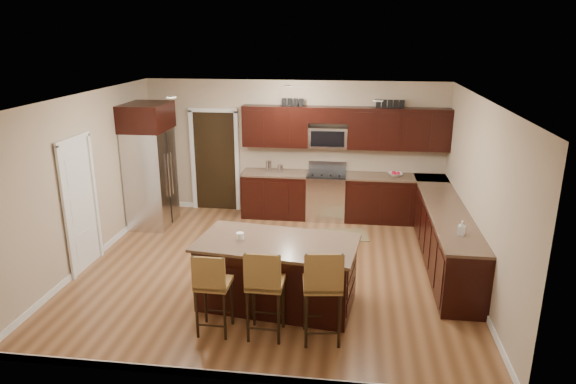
# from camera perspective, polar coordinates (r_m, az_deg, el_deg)

# --- Properties ---
(floor) EXTENTS (6.00, 6.00, 0.00)m
(floor) POSITION_cam_1_polar(r_m,az_deg,el_deg) (8.24, -1.60, -8.52)
(floor) COLOR brown
(floor) RESTS_ON ground
(ceiling) EXTENTS (6.00, 6.00, 0.00)m
(ceiling) POSITION_cam_1_polar(r_m,az_deg,el_deg) (7.46, -1.77, 10.47)
(ceiling) COLOR silver
(ceiling) RESTS_ON wall_back
(wall_back) EXTENTS (6.00, 0.00, 6.00)m
(wall_back) POSITION_cam_1_polar(r_m,az_deg,el_deg) (10.38, 0.71, 4.89)
(wall_back) COLOR tan
(wall_back) RESTS_ON floor
(wall_left) EXTENTS (0.00, 5.50, 5.50)m
(wall_left) POSITION_cam_1_polar(r_m,az_deg,el_deg) (8.72, -21.55, 1.21)
(wall_left) COLOR tan
(wall_left) RESTS_ON floor
(wall_right) EXTENTS (0.00, 5.50, 5.50)m
(wall_right) POSITION_cam_1_polar(r_m,az_deg,el_deg) (7.87, 20.45, -0.35)
(wall_right) COLOR tan
(wall_right) RESTS_ON floor
(base_cabinets) EXTENTS (4.02, 3.96, 0.92)m
(base_cabinets) POSITION_cam_1_polar(r_m,az_deg,el_deg) (9.33, 11.41, -2.61)
(base_cabinets) COLOR black
(base_cabinets) RESTS_ON floor
(upper_cabinets) EXTENTS (4.00, 0.33, 0.80)m
(upper_cabinets) POSITION_cam_1_polar(r_m,az_deg,el_deg) (10.05, 6.57, 7.22)
(upper_cabinets) COLOR black
(upper_cabinets) RESTS_ON wall_back
(range) EXTENTS (0.76, 0.64, 1.11)m
(range) POSITION_cam_1_polar(r_m,az_deg,el_deg) (10.27, 4.26, -0.38)
(range) COLOR silver
(range) RESTS_ON floor
(microwave) EXTENTS (0.76, 0.31, 0.40)m
(microwave) POSITION_cam_1_polar(r_m,az_deg,el_deg) (10.13, 4.46, 6.08)
(microwave) COLOR silver
(microwave) RESTS_ON upper_cabinets
(doorway) EXTENTS (0.85, 0.03, 2.06)m
(doorway) POSITION_cam_1_polar(r_m,az_deg,el_deg) (10.75, -8.09, 3.40)
(doorway) COLOR black
(doorway) RESTS_ON floor
(pantry_door) EXTENTS (0.03, 0.80, 2.04)m
(pantry_door) POSITION_cam_1_polar(r_m,az_deg,el_deg) (8.55, -22.13, -1.48)
(pantry_door) COLOR white
(pantry_door) RESTS_ON floor
(letter_decor) EXTENTS (2.20, 0.03, 0.15)m
(letter_decor) POSITION_cam_1_polar(r_m,az_deg,el_deg) (9.99, 5.82, 9.81)
(letter_decor) COLOR black
(letter_decor) RESTS_ON upper_cabinets
(island) EXTENTS (2.25, 1.38, 0.92)m
(island) POSITION_cam_1_polar(r_m,az_deg,el_deg) (7.08, -1.22, -9.18)
(island) COLOR black
(island) RESTS_ON floor
(stool_left) EXTENTS (0.41, 0.41, 1.09)m
(stool_left) POSITION_cam_1_polar(r_m,az_deg,el_deg) (6.37, -8.44, -10.11)
(stool_left) COLOR olive
(stool_left) RESTS_ON floor
(stool_mid) EXTENTS (0.44, 0.44, 1.17)m
(stool_mid) POSITION_cam_1_polar(r_m,az_deg,el_deg) (6.21, -2.63, -10.18)
(stool_mid) COLOR olive
(stool_mid) RESTS_ON floor
(stool_right) EXTENTS (0.51, 0.51, 1.22)m
(stool_right) POSITION_cam_1_polar(r_m,az_deg,el_deg) (6.12, 3.88, -10.32)
(stool_right) COLOR olive
(stool_right) RESTS_ON floor
(refrigerator) EXTENTS (0.79, 0.99, 2.35)m
(refrigerator) POSITION_cam_1_polar(r_m,az_deg,el_deg) (10.04, -15.09, 2.99)
(refrigerator) COLOR silver
(refrigerator) RESTS_ON floor
(floor_mat) EXTENTS (1.04, 0.77, 0.01)m
(floor_mat) POSITION_cam_1_polar(r_m,az_deg,el_deg) (9.56, 5.93, -4.77)
(floor_mat) COLOR olive
(floor_mat) RESTS_ON floor
(fruit_bowl) EXTENTS (0.31, 0.31, 0.07)m
(fruit_bowl) POSITION_cam_1_polar(r_m,az_deg,el_deg) (10.15, 11.82, 1.92)
(fruit_bowl) COLOR silver
(fruit_bowl) RESTS_ON base_cabinets
(soap_bottle) EXTENTS (0.12, 0.12, 0.21)m
(soap_bottle) POSITION_cam_1_polar(r_m,az_deg,el_deg) (7.45, 18.74, -3.81)
(soap_bottle) COLOR #B2B2B2
(soap_bottle) RESTS_ON base_cabinets
(canister_tall) EXTENTS (0.12, 0.12, 0.23)m
(canister_tall) POSITION_cam_1_polar(r_m,az_deg,el_deg) (10.23, -2.18, 2.87)
(canister_tall) COLOR silver
(canister_tall) RESTS_ON base_cabinets
(canister_short) EXTENTS (0.11, 0.11, 0.15)m
(canister_short) POSITION_cam_1_polar(r_m,az_deg,el_deg) (10.20, -0.87, 2.62)
(canister_short) COLOR silver
(canister_short) RESTS_ON base_cabinets
(island_jar) EXTENTS (0.10, 0.10, 0.10)m
(island_jar) POSITION_cam_1_polar(r_m,az_deg,el_deg) (6.95, -5.35, -4.92)
(island_jar) COLOR white
(island_jar) RESTS_ON island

